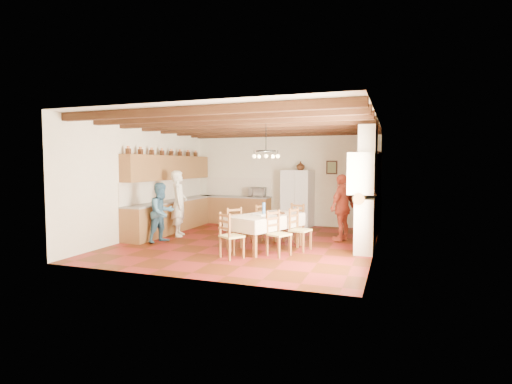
{
  "coord_description": "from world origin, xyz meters",
  "views": [
    {
      "loc": [
        3.43,
        -9.17,
        1.95
      ],
      "look_at": [
        0.1,
        0.3,
        1.25
      ],
      "focal_mm": 28.0,
      "sensor_mm": 36.0,
      "label": 1
    }
  ],
  "objects_px": {
    "chair_right_far": "(300,229)",
    "person_woman_red": "(342,208)",
    "dining_table": "(266,218)",
    "person_woman_blue": "(162,213)",
    "chair_end_near": "(232,235)",
    "chair_end_far": "(294,223)",
    "chair_left_far": "(254,223)",
    "chair_right_near": "(279,233)",
    "chair_left_near": "(230,227)",
    "person_man": "(179,203)",
    "microwave": "(257,192)",
    "refrigerator": "(298,199)",
    "hutch": "(370,193)"
  },
  "relations": [
    {
      "from": "chair_right_near",
      "to": "person_man",
      "type": "distance_m",
      "value": 3.52
    },
    {
      "from": "chair_left_far",
      "to": "chair_end_near",
      "type": "distance_m",
      "value": 1.81
    },
    {
      "from": "chair_right_near",
      "to": "chair_end_far",
      "type": "bearing_deg",
      "value": 28.95
    },
    {
      "from": "chair_end_near",
      "to": "person_man",
      "type": "height_order",
      "value": "person_man"
    },
    {
      "from": "chair_right_near",
      "to": "chair_left_far",
      "type": "bearing_deg",
      "value": 65.14
    },
    {
      "from": "chair_right_near",
      "to": "microwave",
      "type": "bearing_deg",
      "value": 51.34
    },
    {
      "from": "chair_right_far",
      "to": "person_woman_red",
      "type": "height_order",
      "value": "person_woman_red"
    },
    {
      "from": "person_man",
      "to": "chair_right_far",
      "type": "bearing_deg",
      "value": -124.32
    },
    {
      "from": "chair_right_near",
      "to": "person_man",
      "type": "bearing_deg",
      "value": 93.14
    },
    {
      "from": "chair_left_far",
      "to": "chair_right_far",
      "type": "bearing_deg",
      "value": 74.15
    },
    {
      "from": "chair_right_far",
      "to": "chair_end_far",
      "type": "height_order",
      "value": "same"
    },
    {
      "from": "hutch",
      "to": "dining_table",
      "type": "distance_m",
      "value": 3.56
    },
    {
      "from": "chair_left_near",
      "to": "chair_left_far",
      "type": "xyz_separation_m",
      "value": [
        0.27,
        0.84,
        0.0
      ]
    },
    {
      "from": "chair_end_near",
      "to": "microwave",
      "type": "height_order",
      "value": "microwave"
    },
    {
      "from": "chair_right_near",
      "to": "microwave",
      "type": "xyz_separation_m",
      "value": [
        -1.89,
        4.03,
        0.57
      ]
    },
    {
      "from": "hutch",
      "to": "person_man",
      "type": "height_order",
      "value": "hutch"
    },
    {
      "from": "hutch",
      "to": "chair_end_near",
      "type": "distance_m",
      "value": 4.71
    },
    {
      "from": "chair_end_far",
      "to": "hutch",
      "type": "bearing_deg",
      "value": 67.35
    },
    {
      "from": "chair_right_far",
      "to": "chair_end_far",
      "type": "bearing_deg",
      "value": 38.31
    },
    {
      "from": "chair_right_near",
      "to": "person_woman_red",
      "type": "relative_size",
      "value": 0.57
    },
    {
      "from": "chair_right_near",
      "to": "person_woman_blue",
      "type": "xyz_separation_m",
      "value": [
        -3.17,
        0.46,
        0.27
      ]
    },
    {
      "from": "refrigerator",
      "to": "dining_table",
      "type": "relative_size",
      "value": 0.87
    },
    {
      "from": "chair_end_far",
      "to": "refrigerator",
      "type": "bearing_deg",
      "value": 122.34
    },
    {
      "from": "dining_table",
      "to": "person_woman_red",
      "type": "distance_m",
      "value": 2.22
    },
    {
      "from": "chair_left_far",
      "to": "chair_right_far",
      "type": "height_order",
      "value": "same"
    },
    {
      "from": "chair_end_near",
      "to": "chair_end_far",
      "type": "distance_m",
      "value": 2.28
    },
    {
      "from": "chair_right_far",
      "to": "person_woman_blue",
      "type": "relative_size",
      "value": 0.64
    },
    {
      "from": "refrigerator",
      "to": "chair_left_far",
      "type": "distance_m",
      "value": 2.81
    },
    {
      "from": "chair_right_far",
      "to": "microwave",
      "type": "xyz_separation_m",
      "value": [
        -2.2,
        3.36,
        0.57
      ]
    },
    {
      "from": "chair_end_near",
      "to": "person_woman_red",
      "type": "distance_m",
      "value": 3.34
    },
    {
      "from": "person_woman_blue",
      "to": "microwave",
      "type": "relative_size",
      "value": 2.79
    },
    {
      "from": "dining_table",
      "to": "chair_end_near",
      "type": "xyz_separation_m",
      "value": [
        -0.39,
        -1.1,
        -0.23
      ]
    },
    {
      "from": "person_woman_blue",
      "to": "chair_end_near",
      "type": "bearing_deg",
      "value": -96.35
    },
    {
      "from": "chair_left_far",
      "to": "person_man",
      "type": "xyz_separation_m",
      "value": [
        -2.19,
        0.1,
        0.41
      ]
    },
    {
      "from": "person_man",
      "to": "dining_table",
      "type": "bearing_deg",
      "value": -129.46
    },
    {
      "from": "dining_table",
      "to": "person_woman_blue",
      "type": "height_order",
      "value": "person_woman_blue"
    },
    {
      "from": "person_man",
      "to": "microwave",
      "type": "relative_size",
      "value": 3.32
    },
    {
      "from": "person_man",
      "to": "person_woman_blue",
      "type": "height_order",
      "value": "person_man"
    },
    {
      "from": "person_man",
      "to": "chair_end_near",
      "type": "bearing_deg",
      "value": -152.12
    },
    {
      "from": "chair_left_far",
      "to": "refrigerator",
      "type": "bearing_deg",
      "value": 178.29
    },
    {
      "from": "chair_left_far",
      "to": "chair_right_near",
      "type": "relative_size",
      "value": 1.0
    },
    {
      "from": "chair_right_near",
      "to": "person_woman_red",
      "type": "height_order",
      "value": "person_woman_red"
    },
    {
      "from": "refrigerator",
      "to": "chair_right_near",
      "type": "bearing_deg",
      "value": -76.94
    },
    {
      "from": "chair_right_near",
      "to": "chair_end_far",
      "type": "distance_m",
      "value": 1.6
    },
    {
      "from": "refrigerator",
      "to": "chair_end_far",
      "type": "relative_size",
      "value": 1.84
    },
    {
      "from": "hutch",
      "to": "person_woman_blue",
      "type": "distance_m",
      "value": 5.66
    },
    {
      "from": "refrigerator",
      "to": "person_man",
      "type": "height_order",
      "value": "person_man"
    },
    {
      "from": "chair_right_near",
      "to": "person_woman_red",
      "type": "xyz_separation_m",
      "value": [
        1.06,
        2.17,
        0.37
      ]
    },
    {
      "from": "chair_left_far",
      "to": "chair_end_near",
      "type": "bearing_deg",
      "value": 13.24
    },
    {
      "from": "dining_table",
      "to": "chair_left_far",
      "type": "relative_size",
      "value": 2.12
    }
  ]
}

